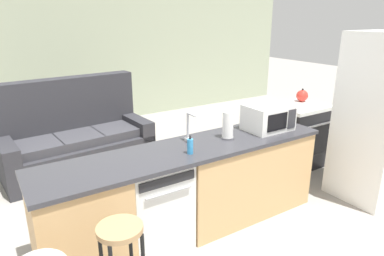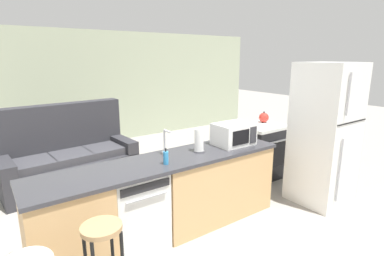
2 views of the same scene
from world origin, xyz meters
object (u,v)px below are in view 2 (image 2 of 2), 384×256
refrigerator (324,134)px  paper_towel_roll (199,140)px  microwave (234,134)px  soap_bottle (166,158)px  couch (68,159)px  stove_range (261,151)px  bar_stool (103,249)px  dishwasher (135,209)px  kettle (264,118)px

refrigerator → paper_towel_roll: (-1.73, 0.56, 0.07)m
refrigerator → microwave: bearing=155.1°
microwave → soap_bottle: bearing=-173.2°
soap_bottle → couch: couch is taller
couch → stove_range: bearing=-30.8°
microwave → bar_stool: microwave is taller
microwave → paper_towel_roll: paper_towel_roll is taller
dishwasher → paper_towel_roll: size_ratio=2.98×
paper_towel_roll → soap_bottle: 0.57m
paper_towel_roll → couch: 2.50m
kettle → refrigerator: bearing=-97.8°
paper_towel_roll → kettle: size_ratio=1.38×
paper_towel_roll → kettle: (1.90, 0.67, -0.05)m
dishwasher → couch: size_ratio=0.41×
stove_range → kettle: 0.58m
soap_bottle → bar_stool: 1.11m
refrigerator → kettle: refrigerator is taller
stove_range → couch: couch is taller
kettle → dishwasher: bearing=-166.2°
dishwasher → couch: bearing=94.2°
microwave → paper_towel_roll: 0.55m
couch → refrigerator: bearing=-44.8°
soap_bottle → kettle: (2.44, 0.81, 0.01)m
dishwasher → stove_range: stove_range is taller
couch → kettle: bearing=-27.3°
kettle → bar_stool: (-3.33, -1.32, -0.45)m
dishwasher → bar_stool: dishwasher is taller
stove_range → kettle: kettle is taller
stove_range → refrigerator: size_ratio=0.46×
refrigerator → couch: bearing=135.2°
refrigerator → microwave: 1.31m
bar_stool → couch: 2.86m
kettle → couch: 3.35m
microwave → kettle: bearing=26.7°
bar_stool → soap_bottle: bearing=29.8°
stove_range → paper_towel_roll: bearing=-162.8°
refrigerator → dishwasher: bearing=168.1°
dishwasher → soap_bottle: size_ratio=4.77×
dishwasher → kettle: (2.77, 0.68, 0.56)m
stove_range → bar_stool: stove_range is taller
soap_bottle → bar_stool: (-0.88, -0.51, -0.44)m
microwave → stove_range: bearing=24.9°
couch → paper_towel_roll: bearing=-64.7°
paper_towel_roll → kettle: bearing=19.3°
refrigerator → bar_stool: size_ratio=2.63×
stove_range → paper_towel_roll: 1.90m
bar_stool → couch: couch is taller
dishwasher → microwave: 1.55m
kettle → paper_towel_roll: bearing=-160.7°
stove_range → couch: (-2.76, 1.65, -0.06)m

